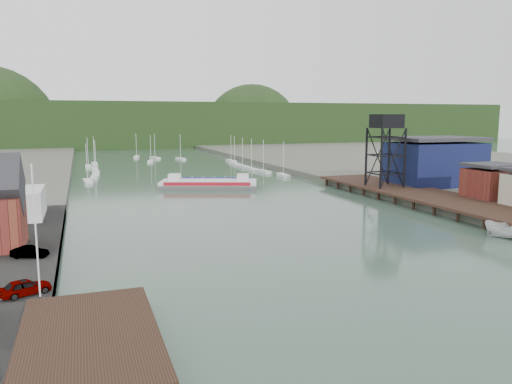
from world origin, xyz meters
TOP-DOWN VIEW (x-y plane):
  - ground at (0.00, 0.00)m, footprint 600.00×600.00m
  - east_land at (92.00, 80.00)m, footprint 120.00×400.00m
  - west_stage at (-29.00, 0.00)m, footprint 10.00×18.00m
  - east_pier at (37.00, 45.00)m, footprint 14.00×70.00m
  - flagpole at (-33.00, 10.00)m, footprint 0.16×0.16m
  - lift_tower at (35.00, 58.00)m, footprint 6.50×6.50m
  - blue_shed at (50.00, 60.00)m, footprint 20.50×14.50m
  - marina_sailboats at (0.08, 138.46)m, footprint 57.71×92.65m
  - distant_hills at (-3.98, 301.35)m, footprint 500.00×120.00m
  - chain_ferry at (1.08, 84.05)m, footprint 25.71×17.04m
  - motorboat at (29.13, 17.64)m, footprint 5.05×7.08m
  - car_west_a at (-34.27, 10.87)m, footprint 4.80×3.41m
  - car_west_b at (-35.01, 24.00)m, footprint 4.30×2.82m

SIDE VIEW (x-z plane):
  - ground at x=0.00m, z-range 0.00..0.00m
  - east_land at x=92.00m, z-range -1.60..1.60m
  - marina_sailboats at x=0.08m, z-range -0.10..0.80m
  - west_stage at x=-29.00m, z-range 0.00..1.80m
  - chain_ferry at x=1.08m, z-range -0.73..2.71m
  - motorboat at x=29.13m, z-range 0.00..2.57m
  - east_pier at x=37.00m, z-range 0.67..3.12m
  - car_west_b at x=-35.01m, z-range 1.60..2.94m
  - car_west_a at x=-34.27m, z-range 1.60..3.12m
  - blue_shed at x=50.00m, z-range 1.41..12.71m
  - flagpole at x=-33.00m, z-range 1.60..13.60m
  - distant_hills at x=-3.98m, z-range -29.62..50.38m
  - lift_tower at x=35.00m, z-range 7.65..23.65m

